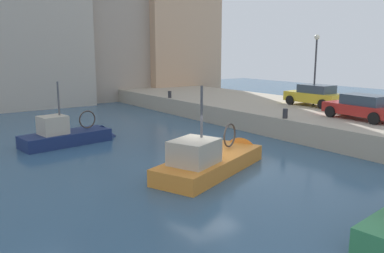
{
  "coord_description": "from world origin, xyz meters",
  "views": [
    {
      "loc": [
        -9.93,
        -12.8,
        5.01
      ],
      "look_at": [
        1.65,
        3.11,
        1.2
      ],
      "focal_mm": 37.18,
      "sensor_mm": 36.0,
      "label": 1
    }
  ],
  "objects_px": {
    "fishing_boat_orange": "(214,166)",
    "fishing_boat_navy": "(71,141)",
    "mooring_bollard_mid": "(170,94)",
    "quay_streetlamp": "(316,58)",
    "mooring_bollard_south": "(285,113)",
    "parked_car_yellow": "(314,95)",
    "parked_car_red": "(362,107)"
  },
  "relations": [
    {
      "from": "mooring_bollard_mid",
      "to": "mooring_bollard_south",
      "type": "bearing_deg",
      "value": -90.0
    },
    {
      "from": "parked_car_red",
      "to": "mooring_bollard_mid",
      "type": "relative_size",
      "value": 7.48
    },
    {
      "from": "fishing_boat_orange",
      "to": "parked_car_red",
      "type": "height_order",
      "value": "fishing_boat_orange"
    },
    {
      "from": "fishing_boat_navy",
      "to": "mooring_bollard_south",
      "type": "distance_m",
      "value": 11.94
    },
    {
      "from": "parked_car_red",
      "to": "mooring_bollard_mid",
      "type": "height_order",
      "value": "parked_car_red"
    },
    {
      "from": "quay_streetlamp",
      "to": "mooring_bollard_south",
      "type": "bearing_deg",
      "value": -157.09
    },
    {
      "from": "parked_car_yellow",
      "to": "mooring_bollard_mid",
      "type": "height_order",
      "value": "parked_car_yellow"
    },
    {
      "from": "fishing_boat_orange",
      "to": "parked_car_red",
      "type": "distance_m",
      "value": 10.33
    },
    {
      "from": "mooring_bollard_south",
      "to": "mooring_bollard_mid",
      "type": "xyz_separation_m",
      "value": [
        0.0,
        12.0,
        0.0
      ]
    },
    {
      "from": "mooring_bollard_south",
      "to": "quay_streetlamp",
      "type": "relative_size",
      "value": 0.11
    },
    {
      "from": "fishing_boat_orange",
      "to": "quay_streetlamp",
      "type": "bearing_deg",
      "value": 20.16
    },
    {
      "from": "quay_streetlamp",
      "to": "parked_car_yellow",
      "type": "bearing_deg",
      "value": -123.0
    },
    {
      "from": "parked_car_yellow",
      "to": "quay_streetlamp",
      "type": "xyz_separation_m",
      "value": [
        0.07,
        0.11,
        2.51
      ]
    },
    {
      "from": "parked_car_yellow",
      "to": "quay_streetlamp",
      "type": "relative_size",
      "value": 0.82
    },
    {
      "from": "fishing_boat_navy",
      "to": "mooring_bollard_mid",
      "type": "distance_m",
      "value": 11.89
    },
    {
      "from": "mooring_bollard_mid",
      "to": "quay_streetlamp",
      "type": "distance_m",
      "value": 11.54
    },
    {
      "from": "fishing_boat_navy",
      "to": "parked_car_red",
      "type": "bearing_deg",
      "value": -33.22
    },
    {
      "from": "parked_car_yellow",
      "to": "mooring_bollard_mid",
      "type": "xyz_separation_m",
      "value": [
        -5.58,
        9.73,
        -0.47
      ]
    },
    {
      "from": "parked_car_yellow",
      "to": "mooring_bollard_mid",
      "type": "bearing_deg",
      "value": 119.82
    },
    {
      "from": "fishing_boat_navy",
      "to": "parked_car_yellow",
      "type": "relative_size",
      "value": 1.42
    },
    {
      "from": "fishing_boat_navy",
      "to": "mooring_bollard_south",
      "type": "height_order",
      "value": "fishing_boat_navy"
    },
    {
      "from": "mooring_bollard_mid",
      "to": "quay_streetlamp",
      "type": "height_order",
      "value": "quay_streetlamp"
    },
    {
      "from": "fishing_boat_navy",
      "to": "quay_streetlamp",
      "type": "bearing_deg",
      "value": -13.03
    },
    {
      "from": "fishing_boat_orange",
      "to": "parked_car_red",
      "type": "relative_size",
      "value": 1.69
    },
    {
      "from": "mooring_bollard_south",
      "to": "fishing_boat_orange",
      "type": "bearing_deg",
      "value": -162.14
    },
    {
      "from": "fishing_boat_navy",
      "to": "mooring_bollard_mid",
      "type": "height_order",
      "value": "fishing_boat_navy"
    },
    {
      "from": "parked_car_red",
      "to": "mooring_bollard_mid",
      "type": "xyz_separation_m",
      "value": [
        -3.2,
        14.72,
        -0.43
      ]
    },
    {
      "from": "fishing_boat_orange",
      "to": "quay_streetlamp",
      "type": "height_order",
      "value": "quay_streetlamp"
    },
    {
      "from": "fishing_boat_orange",
      "to": "fishing_boat_navy",
      "type": "bearing_deg",
      "value": 111.31
    },
    {
      "from": "mooring_bollard_mid",
      "to": "quay_streetlamp",
      "type": "bearing_deg",
      "value": -59.55
    },
    {
      "from": "fishing_boat_navy",
      "to": "parked_car_yellow",
      "type": "bearing_deg",
      "value": -13.49
    },
    {
      "from": "fishing_boat_navy",
      "to": "parked_car_yellow",
      "type": "height_order",
      "value": "fishing_boat_navy"
    }
  ]
}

